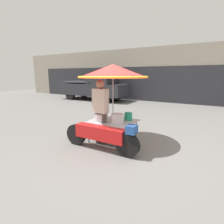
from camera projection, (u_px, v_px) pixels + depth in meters
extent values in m
plane|color=slate|center=(123.00, 150.00, 4.25)|extent=(36.00, 36.00, 0.00)
cube|color=gray|center=(184.00, 75.00, 11.65)|extent=(28.00, 2.00, 3.59)
cube|color=#28282D|center=(181.00, 85.00, 10.91)|extent=(23.80, 0.06, 2.33)
cylinder|color=black|center=(128.00, 145.00, 3.85)|extent=(0.54, 0.14, 0.54)
cylinder|color=black|center=(76.00, 134.00, 4.57)|extent=(0.54, 0.14, 0.54)
cube|color=red|center=(100.00, 133.00, 4.18)|extent=(1.30, 0.24, 0.32)
cube|color=#234C93|center=(132.00, 129.00, 3.73)|extent=(0.20, 0.24, 0.18)
cylinder|color=black|center=(118.00, 130.00, 5.01)|extent=(0.49, 0.14, 0.49)
cylinder|color=#515156|center=(123.00, 140.00, 4.15)|extent=(0.03, 0.03, 0.56)
cylinder|color=#515156|center=(136.00, 130.00, 4.86)|extent=(0.03, 0.03, 0.56)
cylinder|color=#515156|center=(89.00, 133.00, 4.64)|extent=(0.03, 0.03, 0.56)
cylinder|color=#515156|center=(105.00, 125.00, 5.35)|extent=(0.03, 0.03, 0.56)
cube|color=#B2B2B7|center=(113.00, 121.00, 4.69)|extent=(1.19, 0.98, 0.02)
cylinder|color=#B2B2B7|center=(113.00, 100.00, 4.57)|extent=(0.03, 0.03, 1.13)
cone|color=red|center=(113.00, 71.00, 4.42)|extent=(1.81, 1.81, 0.34)
torus|color=yellow|center=(113.00, 77.00, 4.45)|extent=(1.76, 1.76, 0.05)
cylinder|color=silver|center=(101.00, 117.00, 4.65)|extent=(0.37, 0.37, 0.21)
cylinder|color=silver|center=(117.00, 119.00, 4.44)|extent=(0.32, 0.32, 0.24)
cylinder|color=#1E936B|center=(128.00, 116.00, 4.74)|extent=(0.21, 0.21, 0.20)
cylinder|color=#4C473D|center=(98.00, 127.00, 4.67)|extent=(0.14, 0.14, 0.83)
cylinder|color=#4C473D|center=(104.00, 128.00, 4.59)|extent=(0.14, 0.14, 0.83)
cube|color=beige|center=(100.00, 101.00, 4.48)|extent=(0.38, 0.22, 0.62)
sphere|color=#A87A5B|center=(100.00, 84.00, 4.39)|extent=(0.22, 0.22, 0.22)
cylinder|color=black|center=(105.00, 97.00, 11.29)|extent=(0.75, 0.24, 0.75)
cylinder|color=black|center=(117.00, 95.00, 12.63)|extent=(0.75, 0.24, 0.75)
cylinder|color=black|center=(70.00, 95.00, 12.74)|extent=(0.75, 0.24, 0.75)
cylinder|color=black|center=(84.00, 93.00, 14.09)|extent=(0.75, 0.24, 0.75)
cube|color=#28282D|center=(93.00, 89.00, 12.60)|extent=(5.00, 1.86, 0.80)
cube|color=#28282D|center=(102.00, 78.00, 12.05)|extent=(1.70, 1.71, 0.76)
cube|color=#2D2D33|center=(82.00, 82.00, 12.98)|extent=(2.60, 1.79, 0.08)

